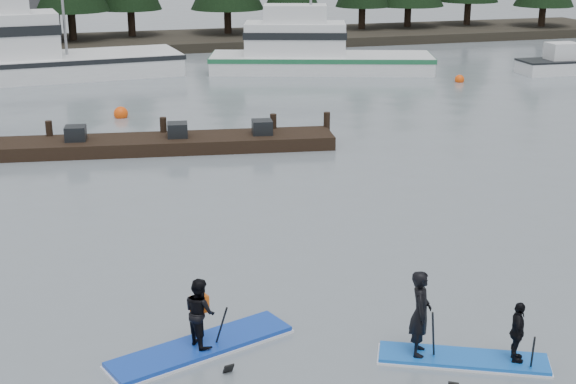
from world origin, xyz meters
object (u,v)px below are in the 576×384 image
object	(u,v)px
paddleboard_solo	(201,329)
paddleboard_duo	(458,331)
fishing_boat_medium	(315,62)
fishing_boat_large	(18,66)
floating_dock	(135,145)

from	to	relation	value
paddleboard_solo	paddleboard_duo	xyz separation A→B (m)	(4.34, -1.65, 0.16)
fishing_boat_medium	paddleboard_solo	size ratio (longest dim) A/B	3.46
fishing_boat_large	floating_dock	xyz separation A→B (m)	(4.42, -16.15, -0.44)
floating_dock	paddleboard_solo	size ratio (longest dim) A/B	3.88
fishing_boat_large	paddleboard_duo	xyz separation A→B (m)	(8.52, -32.37, -0.07)
fishing_boat_medium	paddleboard_solo	bearing A→B (deg)	-94.59
paddleboard_duo	floating_dock	bearing A→B (deg)	129.20
paddleboard_solo	fishing_boat_large	bearing A→B (deg)	78.30
floating_dock	paddleboard_duo	distance (m)	16.74
paddleboard_duo	fishing_boat_large	bearing A→B (deg)	129.75
fishing_boat_large	fishing_boat_medium	distance (m)	15.73
floating_dock	paddleboard_solo	bearing A→B (deg)	-83.10
fishing_boat_large	floating_dock	distance (m)	16.75
fishing_boat_medium	paddleboard_solo	distance (m)	31.00
fishing_boat_medium	floating_dock	world-z (taller)	fishing_boat_medium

